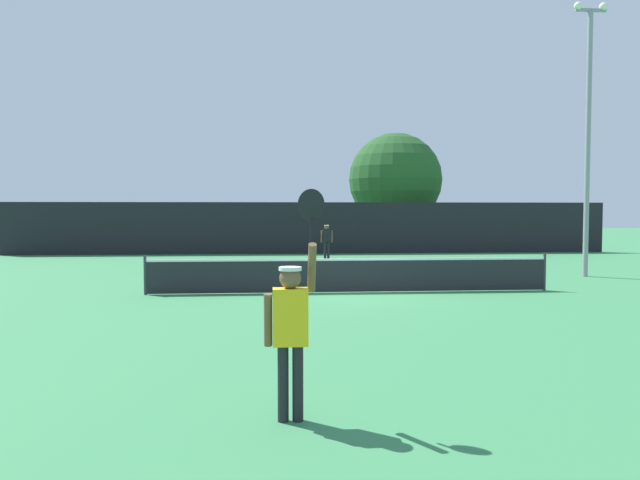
{
  "coord_description": "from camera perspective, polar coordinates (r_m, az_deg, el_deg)",
  "views": [
    {
      "loc": [
        -2.19,
        -16.57,
        2.29
      ],
      "look_at": [
        -0.6,
        3.14,
        1.33
      ],
      "focal_mm": 33.54,
      "sensor_mm": 36.0,
      "label": 1
    }
  ],
  "objects": [
    {
      "name": "perimeter_fence",
      "position": [
        32.05,
        -0.7,
        1.15
      ],
      "size": [
        32.41,
        0.12,
        2.76
      ],
      "primitive_type": "cube",
      "color": "black",
      "rests_on": "ground"
    },
    {
      "name": "tennis_net",
      "position": [
        16.81,
        2.91,
        -3.29
      ],
      "size": [
        11.38,
        0.08,
        1.07
      ],
      "color": "#232328",
      "rests_on": "ground"
    },
    {
      "name": "light_pole",
      "position": [
        23.02,
        24.21,
        10.06
      ],
      "size": [
        1.18,
        0.28,
        9.45
      ],
      "color": "gray",
      "rests_on": "ground"
    },
    {
      "name": "player_receiving",
      "position": [
        28.52,
        0.64,
        0.17
      ],
      "size": [
        0.57,
        0.24,
        1.63
      ],
      "rotation": [
        0.0,
        0.0,
        3.14
      ],
      "color": "black",
      "rests_on": "ground"
    },
    {
      "name": "player_serving",
      "position": [
        6.53,
        -2.76,
        -7.54
      ],
      "size": [
        0.68,
        0.4,
        2.54
      ],
      "color": "yellow",
      "rests_on": "ground"
    },
    {
      "name": "large_tree",
      "position": [
        37.05,
        7.18,
        5.72
      ],
      "size": [
        5.69,
        5.69,
        7.06
      ],
      "color": "brown",
      "rests_on": "ground"
    },
    {
      "name": "ground_plane",
      "position": [
        16.87,
        2.9,
        -5.02
      ],
      "size": [
        120.0,
        120.0,
        0.0
      ],
      "primitive_type": "plane",
      "color": "#387F4C"
    },
    {
      "name": "tennis_ball",
      "position": [
        19.53,
        5.27,
        -3.86
      ],
      "size": [
        0.07,
        0.07,
        0.07
      ],
      "primitive_type": "sphere",
      "color": "#CCE033",
      "rests_on": "ground"
    },
    {
      "name": "parked_car_near",
      "position": [
        40.51,
        12.1,
        0.58
      ],
      "size": [
        2.05,
        4.27,
        1.69
      ],
      "rotation": [
        0.0,
        0.0,
        0.04
      ],
      "color": "red",
      "rests_on": "ground"
    }
  ]
}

